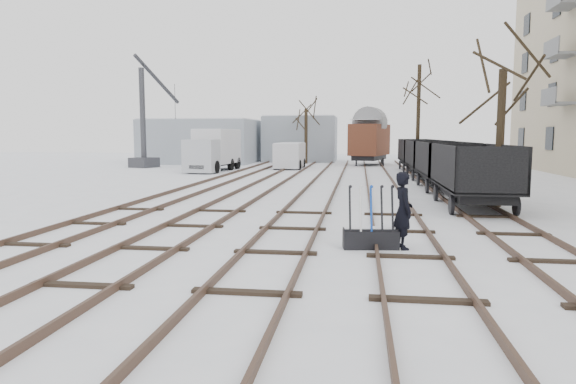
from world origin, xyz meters
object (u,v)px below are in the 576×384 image
at_px(ground_frame, 371,237).
at_px(lorry, 214,149).
at_px(freight_wagon_a, 473,184).
at_px(panel_van, 290,155).
at_px(crane, 144,138).
at_px(worker, 403,210).
at_px(box_van_wagon, 370,139).

height_order(ground_frame, lorry, lorry).
xyz_separation_m(ground_frame, freight_wagon_a, (3.85, 7.42, 0.60)).
height_order(lorry, panel_van, lorry).
xyz_separation_m(panel_van, crane, (-11.92, -0.26, 1.32)).
relative_size(worker, freight_wagon_a, 0.32).
distance_m(box_van_wagon, crane, 19.12).
bearing_deg(crane, lorry, -5.32).
height_order(freight_wagon_a, lorry, lorry).
height_order(box_van_wagon, lorry, box_van_wagon).
bearing_deg(ground_frame, worker, 0.01).
height_order(worker, box_van_wagon, box_van_wagon).
relative_size(freight_wagon_a, crane, 0.63).
bearing_deg(freight_wagon_a, panel_van, 114.94).
bearing_deg(crane, ground_frame, -36.20).
bearing_deg(panel_van, crane, -178.37).
height_order(freight_wagon_a, crane, crane).
bearing_deg(lorry, worker, -60.09).
bearing_deg(crane, worker, -35.02).
height_order(worker, freight_wagon_a, freight_wagon_a).
xyz_separation_m(ground_frame, crane, (-17.69, 27.82, 2.09)).
bearing_deg(box_van_wagon, panel_van, -123.45).
bearing_deg(crane, panel_van, 22.62).
height_order(freight_wagon_a, box_van_wagon, box_van_wagon).
relative_size(worker, panel_van, 0.40).
xyz_separation_m(freight_wagon_a, panel_van, (-9.61, 20.67, 0.16)).
distance_m(panel_van, crane, 12.00).
bearing_deg(freight_wagon_a, worker, -112.94).
height_order(box_van_wagon, panel_van, box_van_wagon).
relative_size(freight_wagon_a, box_van_wagon, 1.00).
xyz_separation_m(box_van_wagon, panel_van, (-6.32, -5.47, -1.24)).
distance_m(lorry, crane, 7.64).
xyz_separation_m(freight_wagon_a, lorry, (-14.74, 16.99, 0.70)).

